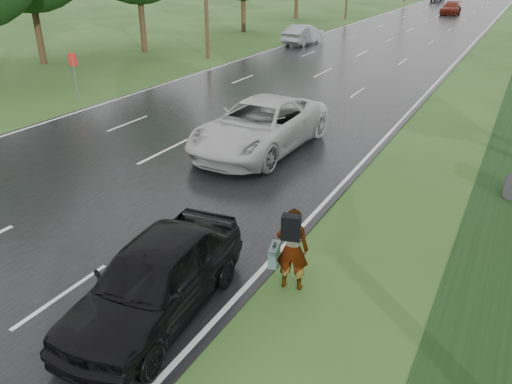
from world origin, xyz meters
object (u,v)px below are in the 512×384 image
object	(u,v)px
road_sign	(74,67)
dark_sedan	(155,278)
white_pickup	(260,126)
silver_sedan	(303,34)
pedestrian	(291,248)

from	to	relation	value
road_sign	dark_sedan	size ratio (longest dim) A/B	0.49
white_pickup	dark_sedan	bearing A→B (deg)	-72.73
dark_sedan	silver_sedan	xyz separation A→B (m)	(-11.43, 33.78, -0.03)
road_sign	silver_sedan	distance (m)	22.47
road_sign	dark_sedan	xyz separation A→B (m)	(14.13, -11.48, -0.80)
white_pickup	silver_sedan	size ratio (longest dim) A/B	1.38
white_pickup	silver_sedan	bearing A→B (deg)	111.28
silver_sedan	white_pickup	bearing A→B (deg)	114.13
pedestrian	dark_sedan	size ratio (longest dim) A/B	0.40
road_sign	pedestrian	distance (m)	18.62
pedestrian	dark_sedan	xyz separation A→B (m)	(-1.92, -2.06, -0.12)
road_sign	pedestrian	world-z (taller)	road_sign
dark_sedan	silver_sedan	distance (m)	35.66
silver_sedan	pedestrian	bearing A→B (deg)	117.18
dark_sedan	silver_sedan	world-z (taller)	dark_sedan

